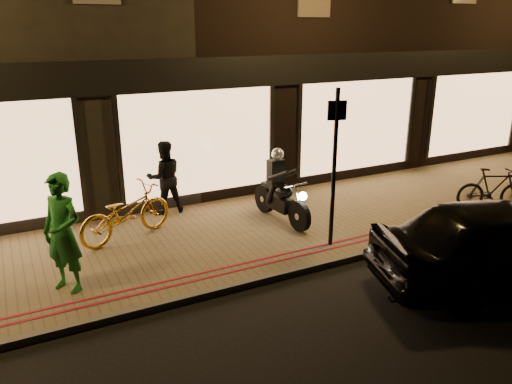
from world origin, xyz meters
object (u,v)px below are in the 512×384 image
bicycle_gold (126,213)px  person_green (63,233)px  motorcycle (280,194)px  sign_post (335,161)px  parked_car (508,244)px

bicycle_gold → person_green: size_ratio=1.06×
motorcycle → sign_post: size_ratio=0.65×
bicycle_gold → parked_car: bearing=-152.3°
sign_post → person_green: (-4.75, 0.50, -0.71)m
motorcycle → bicycle_gold: size_ratio=0.95×
sign_post → person_green: sign_post is taller
motorcycle → person_green: bearing=-172.3°
person_green → parked_car: 7.14m
parked_car → motorcycle: bearing=42.9°
sign_post → bicycle_gold: bearing=148.5°
person_green → motorcycle: bearing=63.2°
sign_post → parked_car: size_ratio=0.67×
bicycle_gold → parked_car: 6.91m
person_green → bicycle_gold: bearing=100.7°
person_green → parked_car: (6.47, -3.00, -0.33)m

